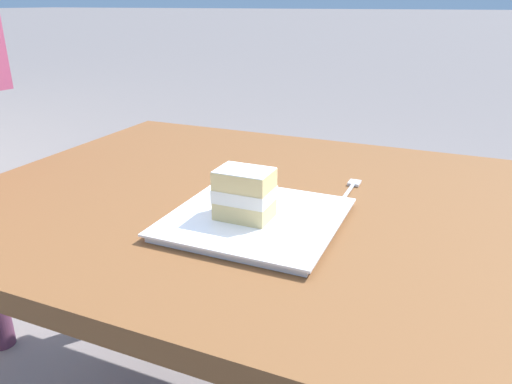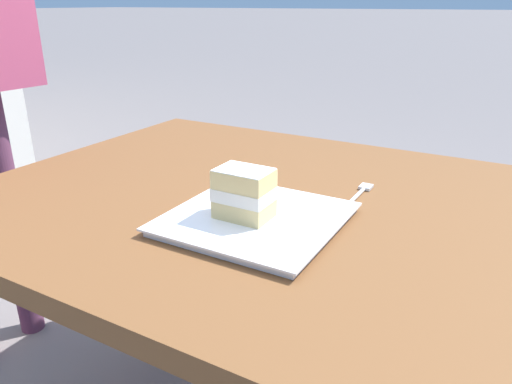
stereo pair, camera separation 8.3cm
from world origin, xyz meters
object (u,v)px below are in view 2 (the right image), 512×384
patio_table (304,243)px  dessert_plate (256,219)px  cake_slice (244,193)px  dessert_fork (357,196)px

patio_table → dessert_plate: 0.16m
cake_slice → dessert_fork: (-0.13, -0.22, -0.06)m
dessert_plate → cake_slice: 0.06m
dessert_plate → dessert_fork: 0.24m
cake_slice → dessert_fork: 0.26m
patio_table → cake_slice: bearing=69.1°
patio_table → cake_slice: cake_slice is taller
patio_table → dessert_plate: size_ratio=4.70×
cake_slice → patio_table: bearing=-110.9°
dessert_plate → dessert_fork: size_ratio=1.71×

